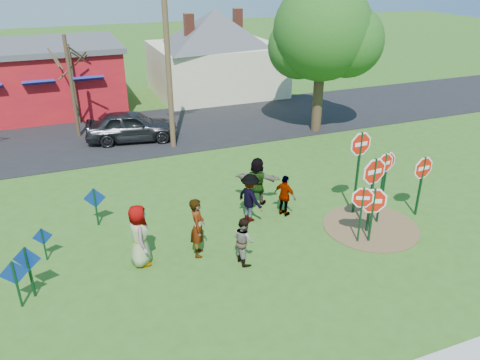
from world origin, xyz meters
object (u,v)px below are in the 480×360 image
Objects in this scene: stop_sign_b at (360,152)px; utility_pole at (168,57)px; suv at (132,126)px; person_b at (198,227)px; stop_sign_a at (362,203)px; stop_sign_d at (387,166)px; person_a at (139,236)px; stop_sign_c at (384,172)px; leafy_tree at (324,36)px.

stop_sign_b is 9.98m from utility_pole.
utility_pole reaches higher than suv.
person_b reaches higher than suv.
stop_sign_a is at bearing -122.89° from stop_sign_b.
stop_sign_d reaches higher than suv.
stop_sign_d is 1.21× the size of person_a.
stop_sign_a is 2.63m from stop_sign_d.
stop_sign_b is 12.05m from suv.
stop_sign_b is 1.68× the size of person_b.
utility_pole is at bearing -122.90° from suv.
stop_sign_c reaches higher than suv.
stop_sign_a is 0.25× the size of utility_pole.
stop_sign_d is at bearing -67.70° from person_b.
stop_sign_b is 1.66× the size of person_a.
stop_sign_d is 1.23× the size of person_b.
person_b is (-7.03, -0.36, -0.72)m from stop_sign_d.
stop_sign_b reaches higher than stop_sign_c.
person_a is (-7.61, -0.29, -1.37)m from stop_sign_b.
utility_pole is at bearing 113.04° from stop_sign_b.
suv is (-6.00, 10.33, -1.54)m from stop_sign_b.
stop_sign_a reaches higher than person_a.
stop_sign_c is at bearing -108.14° from leafy_tree.
utility_pole reaches higher than leafy_tree.
stop_sign_b is 7.74m from person_a.
person_b is at bearing -91.53° from person_a.
stop_sign_a is at bearing -156.87° from stop_sign_c.
stop_sign_a is 6.82m from person_a.
person_b is 0.25× the size of leafy_tree.
person_b is at bearing -178.91° from stop_sign_b.
person_b is at bearing 178.06° from stop_sign_d.
stop_sign_b is at bearing 170.61° from stop_sign_d.
utility_pole is (-5.47, 8.87, 2.62)m from stop_sign_d.
person_a is 1.73m from person_b.
stop_sign_b is 0.43× the size of leafy_tree.
suv is 4.17m from utility_pole.
utility_pole reaches higher than person_a.
stop_sign_d is at bearing -135.45° from suv.
person_a is at bearing 176.48° from stop_sign_d.
stop_sign_d is 0.53× the size of suv.
stop_sign_a is 0.88× the size of stop_sign_d.
stop_sign_c is 12.94m from suv.
leafy_tree is (11.01, 8.62, 3.88)m from person_a.
utility_pole reaches higher than person_b.
stop_sign_b reaches higher than suv.
person_b is (-6.28, 0.42, -0.95)m from stop_sign_c.
person_b is 13.35m from leafy_tree.
stop_sign_c is 8.07m from person_a.
stop_sign_d is 0.31× the size of leafy_tree.
stop_sign_c reaches higher than person_b.
person_a is at bearing -109.86° from utility_pole.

